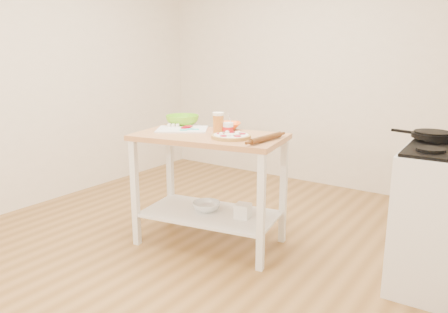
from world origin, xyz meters
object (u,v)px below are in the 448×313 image
prep_island (210,166)px  beer_pint (218,124)px  rolling_pin (266,138)px  shelf_glass_bowl (206,206)px  spatula (189,130)px  shelf_bin (243,211)px  knife (180,125)px  pizza (231,136)px  skillet (431,135)px  orange_bowl (227,126)px  green_bowl (182,120)px  cutting_board (182,129)px  yogurt_tub (228,129)px

prep_island → beer_pint: (0.07, 0.02, 0.34)m
rolling_pin → shelf_glass_bowl: bearing=179.5°
spatula → shelf_bin: (0.48, 0.05, -0.60)m
shelf_glass_bowl → knife: bearing=162.0°
pizza → shelf_glass_bowl: size_ratio=1.30×
skillet → shelf_glass_bowl: bearing=-149.2°
pizza → orange_bowl: size_ratio=1.28×
beer_pint → pizza: bearing=-17.3°
skillet → pizza: bearing=-143.9°
prep_island → shelf_bin: (0.28, 0.06, -0.33)m
green_bowl → beer_pint: 0.54m
green_bowl → knife: bearing=-66.7°
rolling_pin → shelf_bin: 0.64m
spatula → cutting_board: bearing=127.4°
skillet → spatula: 1.77m
green_bowl → shelf_glass_bowl: bearing=-25.4°
beer_pint → shelf_bin: 0.70m
spatula → shelf_glass_bowl: bearing=-28.3°
skillet → beer_pint: beer_pint is taller
shelf_bin → yogurt_tub: bearing=-177.5°
skillet → yogurt_tub: 1.42m
pizza → cutting_board: size_ratio=0.59×
pizza → rolling_pin: 0.27m
spatula → knife: (-0.20, 0.13, 0.00)m
beer_pint → rolling_pin: size_ratio=0.47×
cutting_board → shelf_glass_bowl: (0.25, -0.01, -0.61)m
skillet → orange_bowl: 1.52m
green_bowl → yogurt_tub: 0.60m
shelf_bin → skillet: bearing=20.3°
green_bowl → beer_pint: size_ratio=1.63×
cutting_board → knife: 0.15m
prep_island → skillet: 1.60m
shelf_glass_bowl → shelf_bin: size_ratio=2.02×
prep_island → pizza: pizza is taller
prep_island → skillet: bearing=18.7°
knife → beer_pint: 0.50m
orange_bowl → shelf_bin: 0.71m
orange_bowl → beer_pint: 0.27m
prep_island → pizza: bearing=-7.0°
pizza → shelf_glass_bowl: (-0.27, 0.05, -0.62)m
pizza → shelf_bin: bearing=55.8°
skillet → orange_bowl: bearing=-157.7°
spatula → orange_bowl: (0.19, 0.26, 0.01)m
knife → beer_pint: (0.48, -0.12, 0.07)m
beer_pint → cutting_board: bearing=178.0°
orange_bowl → shelf_bin: orange_bowl is taller
orange_bowl → beer_pint: size_ratio=1.33×
pizza → orange_bowl: bearing=129.0°
skillet → green_bowl: size_ratio=1.48×
shelf_bin → spatula: bearing=-173.6°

